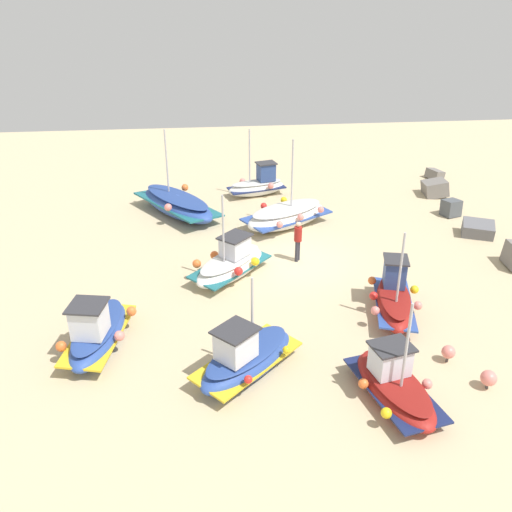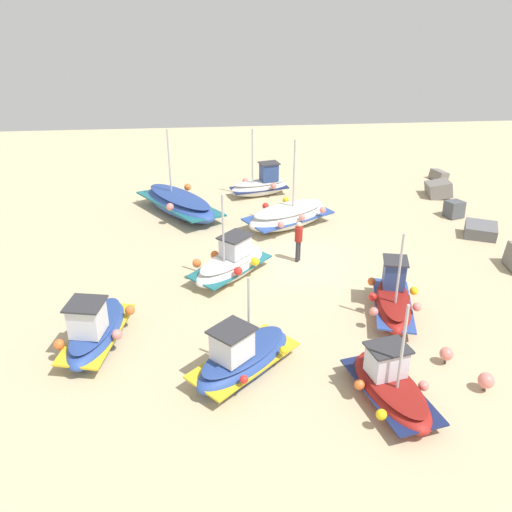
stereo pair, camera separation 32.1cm
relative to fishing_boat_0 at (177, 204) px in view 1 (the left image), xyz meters
name	(u,v)px [view 1 (the left image)]	position (x,y,z in m)	size (l,w,h in m)	color
ground_plane	(297,262)	(5.80, 5.03, -0.56)	(47.82, 47.82, 0.00)	#C6B289
fishing_boat_0	(177,204)	(0.00, 0.00, 0.00)	(5.58, 4.67, 4.21)	#2D4C9E
fishing_boat_1	(97,332)	(11.09, -2.31, 0.04)	(3.98, 2.29, 1.90)	#2D4C9E
fishing_boat_2	(246,358)	(12.92, 2.23, 0.03)	(3.62, 3.69, 3.19)	#2D4C9E
fishing_boat_3	(287,216)	(2.01, 5.17, -0.03)	(3.75, 4.69, 4.17)	white
fishing_boat_4	(394,384)	(14.46, 6.23, -0.06)	(3.71, 2.19, 3.30)	maroon
fishing_boat_5	(231,263)	(6.74, 2.21, 0.00)	(3.70, 3.58, 3.58)	white
fishing_boat_6	(394,299)	(10.03, 7.70, 0.00)	(3.78, 2.11, 3.37)	maroon
fishing_boat_7	(258,185)	(-2.34, 4.27, 0.01)	(1.90, 3.35, 3.67)	white
person_walking	(298,239)	(5.68, 5.04, 0.45)	(0.32, 0.32, 1.76)	#2D2D38
breakwater_rocks	(496,240)	(5.40, 13.84, -0.18)	(20.99, 2.60, 1.16)	slate
mooring_buoy_0	(448,352)	(13.00, 8.45, -0.20)	(0.42, 0.42, 0.57)	#3F3F42
mooring_buoy_1	(489,378)	(14.32, 9.08, -0.20)	(0.46, 0.46, 0.59)	#3F3F42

